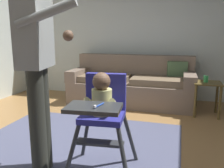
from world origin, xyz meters
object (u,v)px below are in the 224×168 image
Objects in this scene: side_table at (207,91)px; sippy_cup at (206,79)px; couch at (132,85)px; high_chair at (102,106)px; adult_standing at (37,66)px.

sippy_cup is (-0.03, 0.00, 0.19)m from side_table.
sippy_cup is (1.21, -0.36, 0.24)m from couch.
couch is 2.36× the size of high_chair.
high_chair reaches higher than couch.
side_table is 5.20× the size of sippy_cup.
couch is 2.53m from adult_standing.
couch is 1.29m from side_table.
adult_standing is at bearing -126.57° from sippy_cup.
side_table is (1.24, -0.36, 0.05)m from couch.
high_chair is 0.64m from adult_standing.
high_chair is 2.23m from side_table.
adult_standing is 3.27× the size of side_table.
high_chair is at bearing -0.24° from adult_standing.
adult_standing is at bearing -83.99° from high_chair.
sippy_cup is at bearing 147.19° from high_chair.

